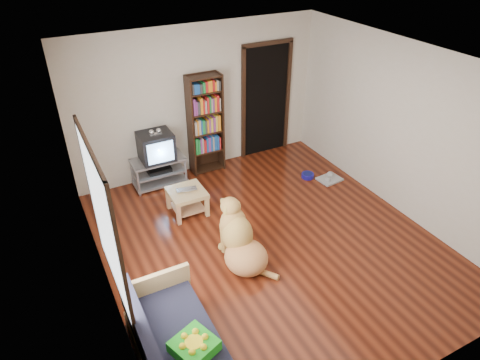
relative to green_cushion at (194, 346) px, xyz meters
name	(u,v)px	position (x,y,z in m)	size (l,w,h in m)	color
ground	(269,242)	(1.75, 1.48, -0.48)	(5.00, 5.00, 0.00)	#612310
ceiling	(278,65)	(1.75, 1.48, 2.12)	(5.00, 5.00, 0.00)	white
wall_back	(198,101)	(1.75, 3.98, 0.82)	(4.50, 4.50, 0.00)	beige
wall_front	(425,295)	(1.75, -1.02, 0.82)	(4.50, 4.50, 0.00)	beige
wall_left	(95,212)	(-0.50, 1.48, 0.82)	(5.00, 5.00, 0.00)	beige
wall_right	(402,130)	(4.00, 1.48, 0.82)	(5.00, 5.00, 0.00)	beige
green_cushion	(194,346)	(0.00, 0.00, 0.00)	(0.38, 0.38, 0.13)	green
laptop	(187,191)	(0.98, 2.69, -0.07)	(0.32, 0.20, 0.02)	#BCBDC0
dog_bowl	(308,176)	(3.28, 2.71, -0.44)	(0.22, 0.22, 0.08)	navy
grey_rag	(329,179)	(3.58, 2.46, -0.47)	(0.40, 0.32, 0.03)	#A7A7A7
window	(104,222)	(-0.48, 0.98, 1.02)	(0.03, 1.46, 1.70)	white
doorway	(266,98)	(3.10, 3.96, 0.64)	(1.03, 0.05, 2.19)	black
tv_stand	(159,171)	(0.85, 3.73, -0.21)	(0.90, 0.45, 0.50)	#99999E
crt_tv	(156,146)	(0.85, 3.75, 0.26)	(0.55, 0.52, 0.58)	black
bookshelf	(205,119)	(1.80, 3.82, 0.52)	(0.60, 0.30, 1.80)	black
sofa	(180,358)	(-0.12, 0.10, -0.22)	(0.80, 1.80, 0.80)	tan
coffee_table	(187,197)	(0.98, 2.72, -0.20)	(0.55, 0.55, 0.40)	tan
dog	(240,241)	(1.20, 1.34, -0.15)	(0.61, 1.10, 0.92)	#D78A52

